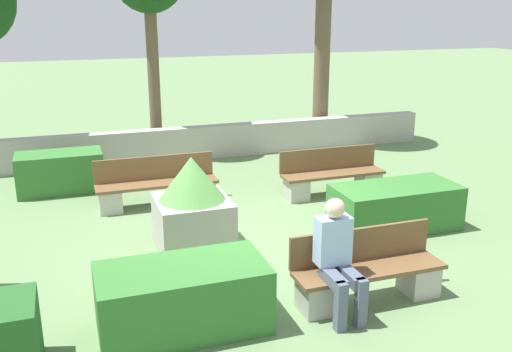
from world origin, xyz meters
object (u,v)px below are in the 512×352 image
bench_right_side (332,178)px  planter_corner_right (193,206)px  person_seated_man (338,253)px  bench_left_side (157,187)px  bench_front (368,275)px

bench_right_side → planter_corner_right: planter_corner_right is taller
bench_right_side → person_seated_man: size_ratio=1.43×
bench_right_side → person_seated_man: 4.15m
bench_left_side → planter_corner_right: bearing=-92.0°
bench_left_side → planter_corner_right: (0.17, -1.99, 0.32)m
bench_left_side → bench_right_side: same height
bench_front → planter_corner_right: bearing=127.8°
bench_front → bench_left_side: (-1.74, 4.03, 0.01)m
person_seated_man → planter_corner_right: bearing=116.9°
bench_left_side → bench_right_side: 3.10m
bench_front → planter_corner_right: planter_corner_right is taller
bench_front → bench_left_side: bearing=113.4°
bench_right_side → person_seated_man: (-1.79, -3.72, 0.40)m
bench_left_side → person_seated_man: person_seated_man is taller
bench_left_side → bench_front: bearing=-73.4°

